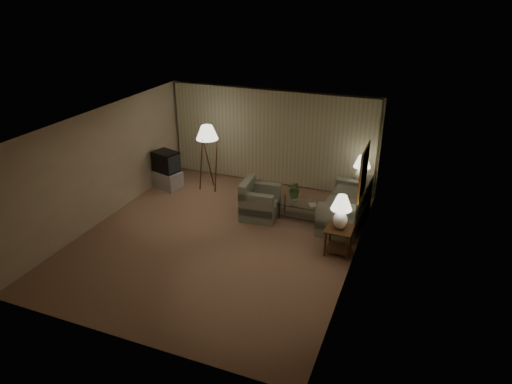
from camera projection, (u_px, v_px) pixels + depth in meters
ground at (219, 238)px, 10.41m from camera, size 7.00×7.00×0.00m
room_shell at (245, 145)px, 10.93m from camera, size 6.04×7.02×2.72m
sofa at (344, 209)px, 10.86m from camera, size 1.89×1.12×0.79m
armchair at (260, 203)px, 11.18m from camera, size 1.05×1.01×0.75m
side_table_near at (339, 236)px, 9.66m from camera, size 0.56×0.56×0.60m
side_table_far at (359, 190)px, 11.81m from camera, size 0.54×0.46×0.60m
table_lamp_near at (341, 209)px, 9.40m from camera, size 0.44×0.44×0.76m
table_lamp_far at (362, 167)px, 11.54m from camera, size 0.43×0.43×0.74m
coffee_table at (300, 207)px, 11.18m from camera, size 1.07×0.58×0.41m
tv_cabinet at (168, 179)px, 12.83m from camera, size 1.05×0.92×0.50m
crt_tv at (166, 161)px, 12.60m from camera, size 0.92×0.83×0.57m
floor_lamp at (208, 157)px, 12.45m from camera, size 0.60×0.60×1.84m
ottoman at (265, 194)px, 12.04m from camera, size 0.84×0.84×0.43m
vase at (295, 199)px, 11.14m from camera, size 0.14×0.14×0.14m
flowers at (295, 188)px, 11.02m from camera, size 0.45×0.41×0.44m
book at (309, 205)px, 10.95m from camera, size 0.28×0.31×0.02m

